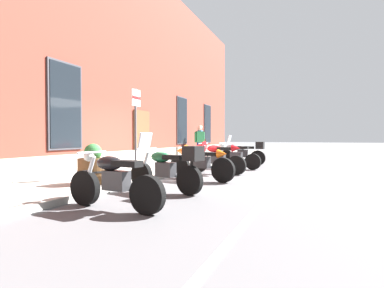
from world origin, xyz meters
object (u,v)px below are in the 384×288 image
object	(u,v)px
motorcycle_red_sport	(215,156)
pedestrian_striped_shirt	(200,140)
motorcycle_green_touring	(168,167)
motorcycle_grey_naked	(235,156)
barrel_planter	(93,168)
motorcycle_orange_sport	(198,161)
motorcycle_silver_touring	(244,153)
parking_sign	(136,120)
motorcycle_black_naked	(113,181)
pedestrian_blue_top	(200,139)

from	to	relation	value
motorcycle_red_sport	pedestrian_striped_shirt	size ratio (longest dim) A/B	1.21
motorcycle_green_touring	motorcycle_grey_naked	bearing A→B (deg)	-1.09
motorcycle_red_sport	pedestrian_striped_shirt	bearing A→B (deg)	26.80
barrel_planter	motorcycle_orange_sport	bearing A→B (deg)	-37.34
motorcycle_grey_naked	motorcycle_silver_touring	size ratio (longest dim) A/B	0.99
motorcycle_orange_sport	motorcycle_grey_naked	world-z (taller)	motorcycle_grey_naked
parking_sign	motorcycle_black_naked	bearing A→B (deg)	-152.61
motorcycle_black_naked	motorcycle_green_touring	bearing A→B (deg)	-3.22
motorcycle_black_naked	barrel_planter	world-z (taller)	barrel_planter
parking_sign	barrel_planter	xyz separation A→B (m)	(-1.36, 0.25, -1.17)
motorcycle_black_naked	motorcycle_grey_naked	world-z (taller)	motorcycle_grey_naked
motorcycle_green_touring	pedestrian_striped_shirt	world-z (taller)	pedestrian_striped_shirt
motorcycle_orange_sport	motorcycle_red_sport	distance (m)	1.63
motorcycle_orange_sport	motorcycle_red_sport	size ratio (longest dim) A/B	1.03
motorcycle_silver_touring	pedestrian_blue_top	distance (m)	4.02
pedestrian_striped_shirt	motorcycle_orange_sport	bearing A→B (deg)	-158.55
motorcycle_green_touring	motorcycle_black_naked	bearing A→B (deg)	176.78
motorcycle_orange_sport	pedestrian_blue_top	distance (m)	8.04
motorcycle_black_naked	parking_sign	bearing A→B (deg)	27.39
motorcycle_orange_sport	motorcycle_silver_touring	distance (m)	4.91
motorcycle_grey_naked	motorcycle_silver_touring	bearing A→B (deg)	-0.06
motorcycle_red_sport	barrel_planter	bearing A→B (deg)	156.98
motorcycle_orange_sport	pedestrian_striped_shirt	bearing A→B (deg)	21.45
barrel_planter	pedestrian_blue_top	bearing A→B (deg)	7.00
motorcycle_orange_sport	parking_sign	bearing A→B (deg)	121.01
motorcycle_black_naked	pedestrian_striped_shirt	bearing A→B (deg)	14.09
motorcycle_red_sport	pedestrian_striped_shirt	world-z (taller)	pedestrian_striped_shirt
motorcycle_silver_touring	pedestrian_striped_shirt	bearing A→B (deg)	56.94
motorcycle_orange_sport	pedestrian_striped_shirt	world-z (taller)	pedestrian_striped_shirt
motorcycle_black_naked	parking_sign	world-z (taller)	parking_sign
motorcycle_black_naked	pedestrian_blue_top	size ratio (longest dim) A/B	1.13
barrel_planter	parking_sign	bearing A→B (deg)	-10.28
pedestrian_blue_top	barrel_planter	distance (m)	9.80
motorcycle_red_sport	motorcycle_grey_naked	xyz separation A→B (m)	(1.71, -0.21, -0.09)
pedestrian_blue_top	pedestrian_striped_shirt	bearing A→B (deg)	-160.86
motorcycle_red_sport	motorcycle_silver_touring	size ratio (longest dim) A/B	0.98
motorcycle_black_naked	pedestrian_striped_shirt	world-z (taller)	pedestrian_striped_shirt
pedestrian_blue_top	motorcycle_black_naked	bearing A→B (deg)	-165.56
pedestrian_blue_top	motorcycle_silver_touring	bearing A→B (deg)	-130.00
pedestrian_blue_top	barrel_planter	xyz separation A→B (m)	(-9.71, -1.19, -0.62)
pedestrian_blue_top	motorcycle_red_sport	bearing A→B (deg)	-154.12
motorcycle_black_naked	motorcycle_silver_touring	xyz separation A→B (m)	(8.52, -0.20, 0.07)
motorcycle_green_touring	pedestrian_blue_top	distance (m)	9.82
motorcycle_green_touring	parking_sign	distance (m)	2.13
motorcycle_green_touring	motorcycle_silver_touring	distance (m)	6.79
motorcycle_green_touring	barrel_planter	bearing A→B (deg)	101.67
motorcycle_orange_sport	barrel_planter	size ratio (longest dim) A/B	2.22
pedestrian_striped_shirt	parking_sign	bearing A→B (deg)	-171.17
motorcycle_orange_sport	barrel_planter	distance (m)	2.82
motorcycle_silver_touring	pedestrian_striped_shirt	world-z (taller)	pedestrian_striped_shirt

